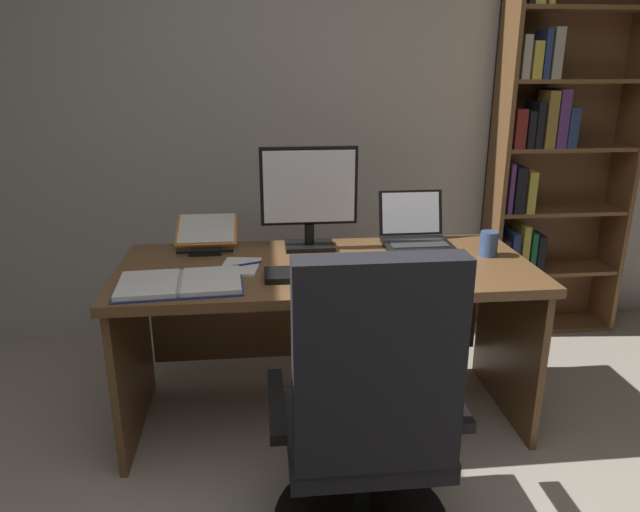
# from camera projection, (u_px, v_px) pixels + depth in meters

# --- Properties ---
(wall_back) EXTENTS (5.31, 0.12, 2.87)m
(wall_back) POSITION_uv_depth(u_px,v_px,m) (327.00, 82.00, 3.23)
(wall_back) COLOR #B2ADA3
(wall_back) RESTS_ON ground
(desk) EXTENTS (1.73, 0.74, 0.73)m
(desk) POSITION_uv_depth(u_px,v_px,m) (324.00, 301.00, 2.59)
(desk) COLOR brown
(desk) RESTS_ON ground
(bookshelf) EXTENTS (0.78, 0.26, 2.17)m
(bookshelf) POSITION_uv_depth(u_px,v_px,m) (549.00, 151.00, 3.28)
(bookshelf) COLOR brown
(bookshelf) RESTS_ON ground
(office_chair) EXTENTS (0.61, 0.60, 1.06)m
(office_chair) POSITION_uv_depth(u_px,v_px,m) (368.00, 432.00, 1.82)
(office_chair) COLOR black
(office_chair) RESTS_ON ground
(monitor) EXTENTS (0.43, 0.16, 0.46)m
(monitor) POSITION_uv_depth(u_px,v_px,m) (309.00, 199.00, 2.61)
(monitor) COLOR black
(monitor) RESTS_ON desk
(laptop) EXTENTS (0.30, 0.29, 0.23)m
(laptop) POSITION_uv_depth(u_px,v_px,m) (415.00, 234.00, 2.72)
(laptop) COLOR black
(laptop) RESTS_ON desk
(keyboard) EXTENTS (0.42, 0.15, 0.02)m
(keyboard) POSITION_uv_depth(u_px,v_px,m) (318.00, 274.00, 2.31)
(keyboard) COLOR black
(keyboard) RESTS_ON desk
(computer_mouse) EXTENTS (0.06, 0.10, 0.04)m
(computer_mouse) POSITION_uv_depth(u_px,v_px,m) (392.00, 269.00, 2.34)
(computer_mouse) COLOR black
(computer_mouse) RESTS_ON desk
(reading_stand_with_book) EXTENTS (0.27, 0.28, 0.13)m
(reading_stand_with_book) POSITION_uv_depth(u_px,v_px,m) (207.00, 233.00, 2.67)
(reading_stand_with_book) COLOR black
(reading_stand_with_book) RESTS_ON desk
(open_binder) EXTENTS (0.49, 0.32, 0.02)m
(open_binder) POSITION_uv_depth(u_px,v_px,m) (180.00, 283.00, 2.22)
(open_binder) COLOR navy
(open_binder) RESTS_ON desk
(notepad) EXTENTS (0.18, 0.23, 0.01)m
(notepad) POSITION_uv_depth(u_px,v_px,m) (240.00, 267.00, 2.42)
(notepad) COLOR silver
(notepad) RESTS_ON desk
(pen) EXTENTS (0.13, 0.06, 0.01)m
(pen) POSITION_uv_depth(u_px,v_px,m) (245.00, 264.00, 2.42)
(pen) COLOR navy
(pen) RESTS_ON notepad
(coffee_mug) EXTENTS (0.08, 0.08, 0.11)m
(coffee_mug) POSITION_uv_depth(u_px,v_px,m) (489.00, 244.00, 2.55)
(coffee_mug) COLOR #334C7A
(coffee_mug) RESTS_ON desk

